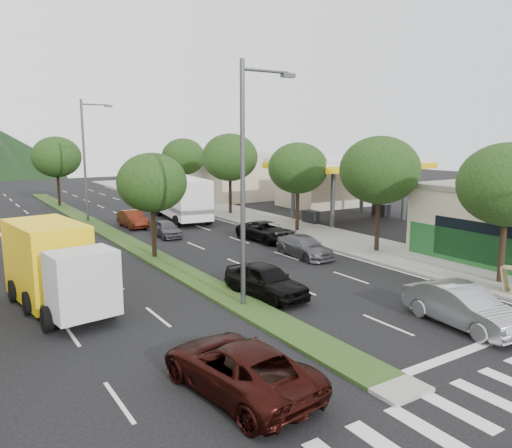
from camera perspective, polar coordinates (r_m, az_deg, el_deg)
ground at (r=15.50m, az=14.84°, el=-17.33°), size 160.00×160.00×0.00m
sidewalk_right at (r=41.67m, az=1.08°, el=0.36°), size 5.00×90.00×0.15m
median at (r=39.18m, az=-16.84°, el=-0.71°), size 1.60×56.00×0.12m
crosswalk at (r=14.41m, az=21.06°, el=-19.89°), size 19.00×2.20×0.01m
gas_canopy at (r=42.87m, az=10.66°, el=6.61°), size 12.20×8.20×5.25m
bldg_right_far at (r=61.12m, az=-3.39°, el=5.79°), size 10.00×16.00×5.20m
tree_r_a at (r=26.04m, az=26.83°, el=4.04°), size 4.60×4.60×6.63m
tree_r_b at (r=30.84m, az=13.95°, el=5.98°), size 4.80×4.80×6.94m
tree_r_c at (r=36.80m, az=4.82°, el=6.38°), size 4.40×4.40×6.48m
tree_r_d at (r=45.11m, az=-2.99°, el=7.61°), size 5.00×5.00×7.17m
tree_r_e at (r=54.03m, az=-8.31°, el=7.60°), size 4.60×4.60×6.71m
tree_med_near at (r=29.16m, az=-11.80°, el=4.64°), size 4.00×4.00×6.02m
tree_med_far at (r=54.17m, az=-21.84°, el=7.12°), size 4.80×4.80×6.94m
streetlight_near at (r=20.19m, az=-1.04°, el=5.87°), size 2.60×0.25×10.00m
streetlight_mid at (r=43.46m, az=-18.79°, el=7.54°), size 2.60×0.25×10.00m
sedan_silver at (r=20.37m, az=22.57°, el=-8.69°), size 2.06×4.84×1.55m
suv_maroon at (r=14.38m, az=-2.02°, el=-16.01°), size 3.03×5.49×1.46m
car_queue_a at (r=22.19m, az=1.13°, el=-6.45°), size 2.25×4.59×1.51m
car_queue_b at (r=29.62m, az=5.54°, el=-2.57°), size 1.94×4.35×1.24m
car_queue_c at (r=40.26m, az=-13.91°, el=0.57°), size 1.40×3.99×1.31m
car_queue_d at (r=33.95m, az=1.19°, el=-0.85°), size 2.59×4.90×1.31m
car_queue_e at (r=35.90m, az=-10.22°, el=-0.51°), size 1.60×3.57×1.19m
box_truck at (r=22.38m, az=-22.04°, el=-4.72°), size 3.43×7.26×3.45m
motorhome at (r=43.05m, az=-8.66°, el=3.07°), size 4.11×9.78×3.64m
a_frame_sign at (r=25.22m, az=27.11°, el=-5.40°), size 0.83×0.91×1.52m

